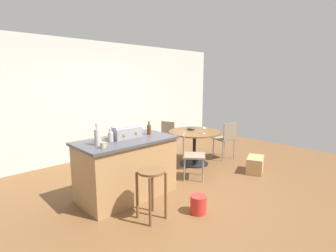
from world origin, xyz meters
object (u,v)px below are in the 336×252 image
object	(u,v)px
folding_chair_near	(226,137)
serving_bowl	(191,128)
cup_2	(103,145)
bottle_1	(149,129)
folding_chair_left	(190,153)
wine_glass	(204,129)
toolbox	(126,132)
dining_table	(194,139)
kitchen_island	(127,167)
folding_chair_far	(165,137)
cup_1	(99,139)
bottle_0	(97,137)
cardboard_box	(255,165)
bottle_2	(111,136)
cup_0	(134,131)
wooden_stool	(151,183)
plastic_bucket	(198,204)

from	to	relation	value
folding_chair_near	serving_bowl	xyz separation A→B (m)	(-0.72, 0.44, 0.25)
cup_2	bottle_1	bearing A→B (deg)	13.73
folding_chair_left	wine_glass	world-z (taller)	wine_glass
toolbox	cup_2	world-z (taller)	toolbox
dining_table	cup_2	distance (m)	2.55
kitchen_island	folding_chair_far	distance (m)	2.12
cup_1	bottle_0	bearing A→B (deg)	-124.37
dining_table	toolbox	bearing A→B (deg)	-173.66
toolbox	cardboard_box	bearing A→B (deg)	-21.93
bottle_2	cup_0	world-z (taller)	bottle_2
cup_0	serving_bowl	world-z (taller)	cup_0
toolbox	bottle_0	bearing A→B (deg)	-171.07
wooden_stool	bottle_1	world-z (taller)	bottle_1
wooden_stool	cup_1	size ratio (longest dim) A/B	5.61
bottle_1	wine_glass	distance (m)	1.44
toolbox	bottle_2	world-z (taller)	bottle_2
serving_bowl	cardboard_box	xyz separation A→B (m)	(0.43, -1.34, -0.61)
folding_chair_near	toolbox	xyz separation A→B (m)	(-2.70, 0.07, 0.50)
bottle_2	serving_bowl	size ratio (longest dim) A/B	1.10
bottle_0	wine_glass	xyz separation A→B (m)	(2.41, 0.01, -0.21)
wooden_stool	toolbox	world-z (taller)	toolbox
dining_table	folding_chair_far	size ratio (longest dim) A/B	1.32
folding_chair_near	cup_0	world-z (taller)	cup_0
toolbox	wine_glass	bearing A→B (deg)	-2.31
bottle_1	folding_chair_left	bearing A→B (deg)	-17.14
wooden_stool	cup_2	xyz separation A→B (m)	(-0.35, 0.59, 0.46)
dining_table	wine_glass	world-z (taller)	wine_glass
kitchen_island	serving_bowl	distance (m)	2.09
wooden_stool	folding_chair_far	world-z (taller)	folding_chair_far
cup_2	plastic_bucket	bearing A→B (deg)	-45.66
folding_chair_far	cardboard_box	world-z (taller)	folding_chair_far
folding_chair_near	cup_2	bearing A→B (deg)	-176.30
cup_2	wooden_stool	bearing A→B (deg)	-59.38
bottle_1	bottle_0	bearing A→B (deg)	-177.16
kitchen_island	bottle_0	xyz separation A→B (m)	(-0.49, -0.02, 0.58)
folding_chair_near	cardboard_box	distance (m)	1.01
cup_1	wooden_stool	bearing A→B (deg)	-75.67
plastic_bucket	serving_bowl	bearing A→B (deg)	44.19
bottle_0	wine_glass	bearing A→B (deg)	0.24
folding_chair_near	bottle_0	size ratio (longest dim) A/B	2.81
cup_1	plastic_bucket	xyz separation A→B (m)	(0.80, -1.26, -0.85)
kitchen_island	cup_0	size ratio (longest dim) A/B	12.73
folding_chair_far	plastic_bucket	xyz separation A→B (m)	(-1.43, -2.22, -0.37)
bottle_2	cup_1	bearing A→B (deg)	155.48
dining_table	cup_1	distance (m)	2.40
bottle_2	toolbox	bearing A→B (deg)	5.01
bottle_0	cardboard_box	world-z (taller)	bottle_0
kitchen_island	dining_table	bearing A→B (deg)	7.96
cup_1	wine_glass	xyz separation A→B (m)	(2.32, -0.12, -0.14)
wooden_stool	bottle_0	size ratio (longest dim) A/B	2.17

